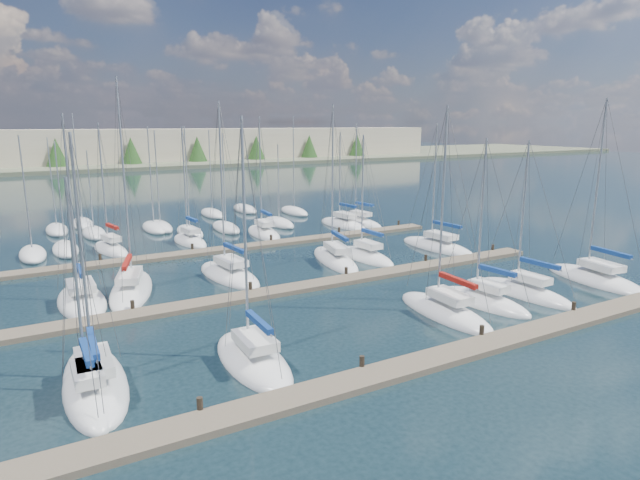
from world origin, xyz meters
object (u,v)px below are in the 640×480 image
sailboat_d (444,312)px  sailboat_j (229,275)px  sailboat_f (525,293)px  sailboat_i (131,290)px  sailboat_q (343,224)px  sailboat_r (359,223)px  sailboat_n (111,249)px  sailboat_k (335,260)px  sailboat_a (89,394)px  sailboat_g (595,279)px  sailboat_m (437,247)px  sailboat_c (253,360)px  sailboat_l (365,257)px  sailboat_h (82,301)px  sailboat_b (95,382)px  sailboat_o (190,241)px  sailboat_p (264,233)px  sailboat_e (483,302)px

sailboat_d → sailboat_j: bearing=123.8°
sailboat_f → sailboat_i: 27.78m
sailboat_f → sailboat_i: bearing=146.2°
sailboat_f → sailboat_q: 28.25m
sailboat_r → sailboat_n: bearing=171.2°
sailboat_k → sailboat_i: bearing=-167.6°
sailboat_f → sailboat_j: 21.91m
sailboat_a → sailboat_g: bearing=-0.0°
sailboat_r → sailboat_n: 27.80m
sailboat_m → sailboat_n: size_ratio=0.99×
sailboat_c → sailboat_k: bearing=49.4°
sailboat_g → sailboat_l: 18.27m
sailboat_r → sailboat_k: bearing=-139.0°
sailboat_h → sailboat_j: (10.76, 1.11, 0.00)m
sailboat_j → sailboat_q: bearing=29.8°
sailboat_h → sailboat_b: sailboat_h is taller
sailboat_k → sailboat_c: bearing=-120.7°
sailboat_f → sailboat_h: bearing=151.0°
sailboat_f → sailboat_l: size_ratio=0.99×
sailboat_m → sailboat_c: (-25.06, -14.45, 0.01)m
sailboat_k → sailboat_q: sailboat_k is taller
sailboat_q → sailboat_o: bearing=176.3°
sailboat_k → sailboat_c: 20.52m
sailboat_j → sailboat_m: bearing=-7.7°
sailboat_k → sailboat_o: (-8.82, 13.52, 0.01)m
sailboat_k → sailboat_c: sailboat_k is taller
sailboat_q → sailboat_n: 25.67m
sailboat_k → sailboat_j: 9.63m
sailboat_p → sailboat_f: bearing=-69.6°
sailboat_b → sailboat_l: sailboat_b is taller
sailboat_p → sailboat_e: (3.56, -27.93, -0.00)m
sailboat_h → sailboat_i: sailboat_i is taller
sailboat_f → sailboat_r: size_ratio=0.92×
sailboat_m → sailboat_f: 14.52m
sailboat_f → sailboat_e: sailboat_e is taller
sailboat_a → sailboat_f: size_ratio=0.91×
sailboat_g → sailboat_l: sailboat_g is taller
sailboat_p → sailboat_d: bearing=-84.7°
sailboat_k → sailboat_d: size_ratio=1.03×
sailboat_p → sailboat_r: (12.25, -0.05, 0.01)m
sailboat_h → sailboat_p: sailboat_p is taller
sailboat_h → sailboat_g: sailboat_g is taller
sailboat_m → sailboat_o: size_ratio=1.02×
sailboat_h → sailboat_o: sailboat_h is taller
sailboat_h → sailboat_c: (6.44, -14.05, 0.00)m
sailboat_g → sailboat_l: (-11.22, 14.42, -0.00)m
sailboat_k → sailboat_e: size_ratio=1.21×
sailboat_j → sailboat_d: size_ratio=1.04×
sailboat_b → sailboat_r: (32.67, 27.14, 0.02)m
sailboat_p → sailboat_i: sailboat_i is taller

